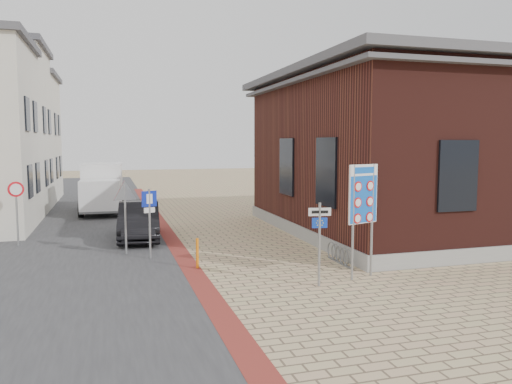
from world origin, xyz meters
TOP-DOWN VIEW (x-y plane):
  - ground at (0.00, 0.00)m, footprint 120.00×120.00m
  - road_strip at (-5.50, 15.00)m, footprint 7.00×60.00m
  - curb_strip at (-2.00, 10.00)m, footprint 0.60×40.00m
  - brick_building at (8.99, 7.00)m, footprint 13.00×13.00m
  - townhouse_far at (-10.99, 24.00)m, footprint 7.40×6.40m
  - bike_rack at (2.65, 2.20)m, footprint 0.08×1.80m
  - sedan at (-3.20, 8.15)m, footprint 1.83×4.50m
  - box_truck at (-4.65, 16.41)m, footprint 2.37×5.18m
  - border_sign at (2.50, 0.50)m, footprint 1.06×0.40m
  - essen_sign at (1.00, 0.08)m, footprint 0.60×0.15m
  - parking_sign at (-3.07, 4.50)m, footprint 0.49×0.21m
  - yield_sign at (-3.80, 5.46)m, footprint 0.88×0.17m
  - speed_sign at (-7.58, 8.00)m, footprint 0.55×0.19m
  - bollard at (-1.80, 2.80)m, footprint 0.10×0.10m

SIDE VIEW (x-z plane):
  - ground at x=0.00m, z-range 0.00..0.00m
  - road_strip at x=-5.50m, z-range 0.00..0.02m
  - curb_strip at x=-2.00m, z-range 0.00..0.03m
  - bike_rack at x=2.65m, z-range -0.04..0.56m
  - bollard at x=-1.80m, z-range 0.00..0.94m
  - sedan at x=-3.20m, z-range 0.00..1.45m
  - box_truck at x=-4.65m, z-range 0.04..2.71m
  - essen_sign at x=1.00m, z-range 0.35..2.59m
  - parking_sign at x=-3.07m, z-range 0.41..2.73m
  - speed_sign at x=-7.58m, z-range 0.41..2.81m
  - yield_sign at x=-3.80m, z-range 0.65..3.14m
  - border_sign at x=2.50m, z-range 0.72..3.94m
  - brick_building at x=8.99m, z-range 0.09..6.89m
  - townhouse_far at x=-10.99m, z-range 0.02..8.32m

